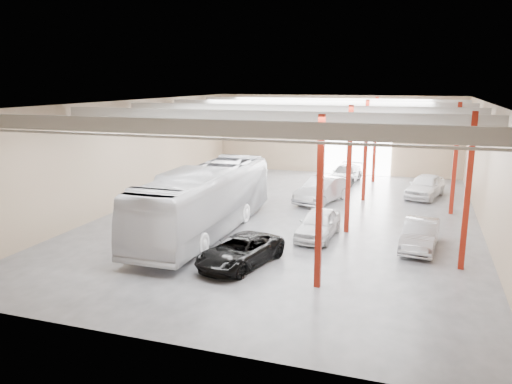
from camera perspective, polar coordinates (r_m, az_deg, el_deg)
The scene contains 8 objects.
depot_shell at distance 30.45m, azimuth 4.46°, elevation 6.41°, with size 22.12×32.12×7.06m.
coach_bus at distance 27.46m, azimuth -5.84°, elevation -0.93°, with size 3.10×13.23×3.69m, color silver.
black_sedan at distance 22.84m, azimuth -1.81°, elevation -6.74°, with size 2.23×4.83×1.34m, color black.
car_row_a at distance 26.95m, azimuth 7.13°, elevation -3.61°, with size 1.80×4.47×1.52m, color silver.
car_row_b at distance 34.77m, azimuth 7.58°, elevation 0.23°, with size 1.82×5.22×1.72m, color #B0B0B5.
car_row_c at distance 41.98m, azimuth 10.20°, elevation 2.07°, with size 2.00×4.93×1.43m, color slate.
car_right_near at distance 26.27m, azimuth 18.24°, elevation -4.64°, with size 1.56×4.48×1.47m, color #B2B1B6.
car_right_far at distance 37.97m, azimuth 18.78°, elevation 0.66°, with size 1.96×4.87×1.66m, color white.
Camera 1 is at (7.47, -28.89, 8.22)m, focal length 35.00 mm.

